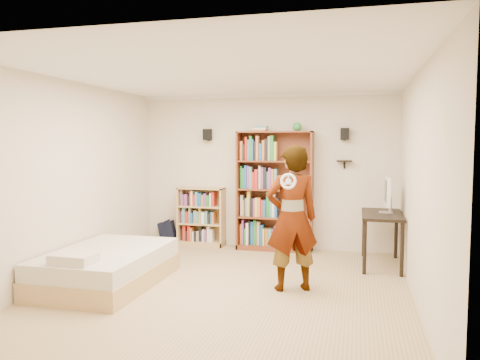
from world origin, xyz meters
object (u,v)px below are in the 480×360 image
object	(u,v)px
tall_bookshelf	(275,191)
low_bookshelf	(201,216)
daybed	(107,263)
computer_desk	(381,239)
person	(292,218)

from	to	relation	value
tall_bookshelf	low_bookshelf	size ratio (longest dim) A/B	1.95
daybed	computer_desk	bearing A→B (deg)	27.62
low_bookshelf	computer_desk	size ratio (longest dim) A/B	0.90
low_bookshelf	daybed	world-z (taller)	low_bookshelf
tall_bookshelf	computer_desk	world-z (taller)	tall_bookshelf
person	computer_desk	bearing A→B (deg)	-151.72
tall_bookshelf	low_bookshelf	xyz separation A→B (m)	(-1.35, 0.03, -0.50)
tall_bookshelf	daybed	size ratio (longest dim) A/B	1.05
daybed	person	xyz separation A→B (m)	(2.38, 0.36, 0.63)
low_bookshelf	computer_desk	xyz separation A→B (m)	(3.09, -0.68, -0.13)
person	tall_bookshelf	bearing A→B (deg)	-98.46
computer_desk	person	world-z (taller)	person
low_bookshelf	person	size ratio (longest dim) A/B	0.58
low_bookshelf	daybed	bearing A→B (deg)	-99.90
computer_desk	low_bookshelf	bearing A→B (deg)	167.66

